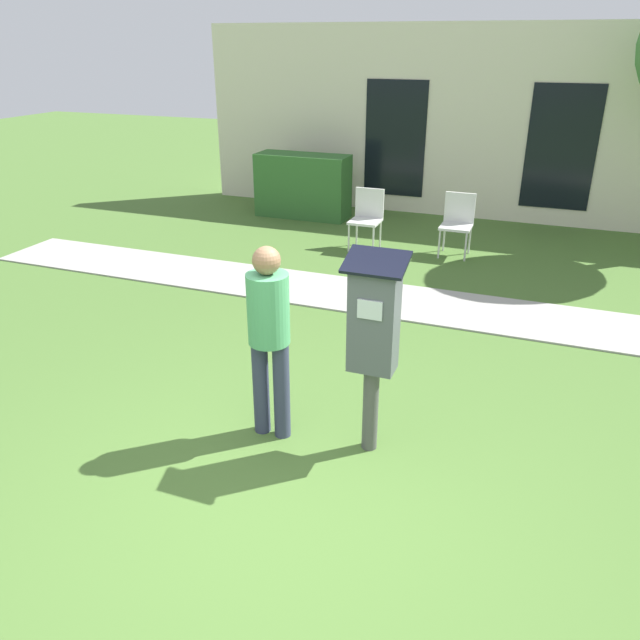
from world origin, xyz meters
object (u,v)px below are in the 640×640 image
(outdoor_chair_middle, at_px, (458,219))
(parking_meter, at_px, (373,330))
(person_standing, at_px, (269,329))
(outdoor_chair_left, at_px, (367,214))

(outdoor_chair_middle, bearing_deg, parking_meter, -66.11)
(person_standing, bearing_deg, outdoor_chair_left, 78.44)
(person_standing, relative_size, outdoor_chair_middle, 1.76)
(parking_meter, relative_size, person_standing, 1.01)
(person_standing, xyz_separation_m, outdoor_chair_left, (-0.74, 5.00, -0.40))
(person_standing, xyz_separation_m, outdoor_chair_middle, (0.58, 5.19, -0.40))
(parking_meter, xyz_separation_m, outdoor_chair_left, (-1.53, 4.91, -0.49))
(person_standing, distance_m, outdoor_chair_middle, 5.23)
(outdoor_chair_left, relative_size, outdoor_chair_middle, 1.00)
(parking_meter, height_order, person_standing, parking_meter)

